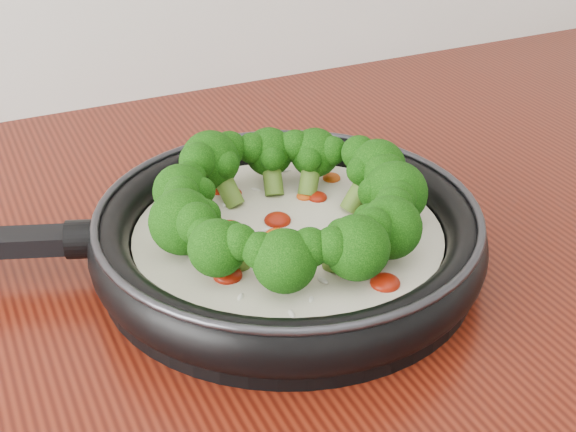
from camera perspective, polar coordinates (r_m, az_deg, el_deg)
name	(u,v)px	position (r m, az deg, el deg)	size (l,w,h in m)	color
skillet	(286,229)	(0.68, -0.16, -0.97)	(0.56, 0.43, 0.10)	black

